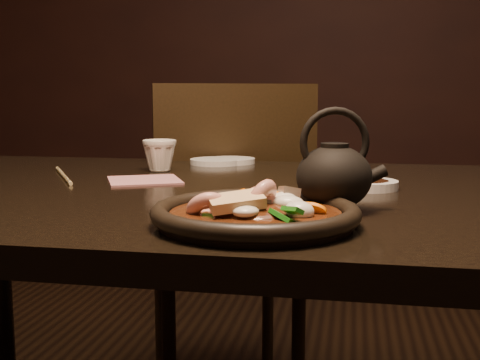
% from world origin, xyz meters
% --- Properties ---
extents(wall_back, '(5.00, 0.02, 2.80)m').
position_xyz_m(wall_back, '(0.00, 3.00, 1.40)').
color(wall_back, black).
rests_on(wall_back, floor).
extents(table, '(1.60, 0.90, 0.75)m').
position_xyz_m(table, '(0.00, 0.00, 0.67)').
color(table, black).
rests_on(table, floor).
extents(chair, '(0.58, 0.58, 0.94)m').
position_xyz_m(chair, '(-0.14, 0.60, 0.51)').
color(chair, black).
rests_on(chair, floor).
extents(plate, '(0.27, 0.27, 0.03)m').
position_xyz_m(plate, '(0.08, -0.30, 0.76)').
color(plate, black).
rests_on(plate, table).
extents(stirfry, '(0.18, 0.15, 0.07)m').
position_xyz_m(stirfry, '(0.08, -0.29, 0.77)').
color(stirfry, '#3B1A0A').
rests_on(stirfry, plate).
extents(soy_dish, '(0.11, 0.11, 0.02)m').
position_xyz_m(soy_dish, '(0.22, 0.03, 0.76)').
color(soy_dish, white).
rests_on(soy_dish, table).
extents(saucer_left, '(0.13, 0.13, 0.01)m').
position_xyz_m(saucer_left, '(-0.12, 0.36, 0.76)').
color(saucer_left, white).
rests_on(saucer_left, table).
extents(saucer_right, '(0.12, 0.12, 0.01)m').
position_xyz_m(saucer_right, '(-0.09, 0.39, 0.76)').
color(saucer_right, white).
rests_on(saucer_right, table).
extents(tea_cup, '(0.09, 0.08, 0.07)m').
position_xyz_m(tea_cup, '(-0.21, 0.21, 0.79)').
color(tea_cup, silver).
rests_on(tea_cup, table).
extents(chopsticks, '(0.15, 0.22, 0.01)m').
position_xyz_m(chopsticks, '(-0.37, 0.08, 0.75)').
color(chopsticks, tan).
rests_on(chopsticks, table).
extents(napkin, '(0.18, 0.18, 0.00)m').
position_xyz_m(napkin, '(-0.19, 0.05, 0.75)').
color(napkin, '#B16D6D').
rests_on(napkin, table).
extents(teapot, '(0.13, 0.11, 0.14)m').
position_xyz_m(teapot, '(0.17, -0.19, 0.80)').
color(teapot, black).
rests_on(teapot, table).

